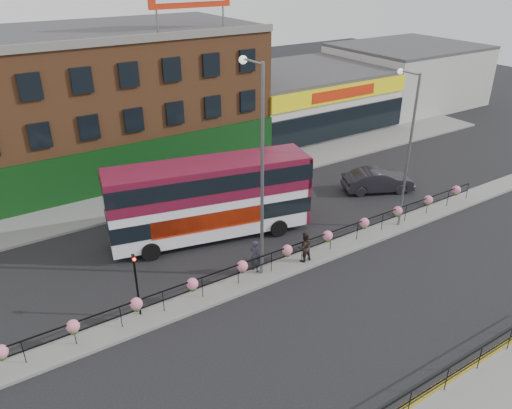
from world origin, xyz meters
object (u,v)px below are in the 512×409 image
car (378,181)px  lamp_column_east (407,139)px  pedestrian_a (255,256)px  double_decker_bus (210,192)px  lamp_column_west (259,156)px  pedestrian_b (304,247)px

car → lamp_column_east: lamp_column_east is taller
pedestrian_a → double_decker_bus: bearing=-17.1°
car → pedestrian_a: pedestrian_a is taller
lamp_column_east → pedestrian_a: bearing=178.1°
pedestrian_a → lamp_column_east: (10.08, -0.33, 4.53)m
car → double_decker_bus: bearing=111.8°
car → pedestrian_a: 13.30m
lamp_column_west → lamp_column_east: bearing=-1.4°
pedestrian_a → lamp_column_west: 5.46m
double_decker_bus → car: bearing=-3.2°
pedestrian_b → lamp_column_east: size_ratio=0.19×
pedestrian_a → pedestrian_b: 2.79m
car → lamp_column_east: (-2.63, -4.19, 4.78)m
pedestrian_a → lamp_column_east: 11.06m
double_decker_bus → pedestrian_a: double_decker_bus is taller
double_decker_bus → lamp_column_west: (0.24, -4.66, 3.64)m
double_decker_bus → pedestrian_a: 4.92m
car → lamp_column_east: size_ratio=0.56×
double_decker_bus → lamp_column_east: size_ratio=1.29×
double_decker_bus → pedestrian_a: size_ratio=6.61×
pedestrian_a → car: bearing=-91.0°
double_decker_bus → lamp_column_west: size_ratio=1.11×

